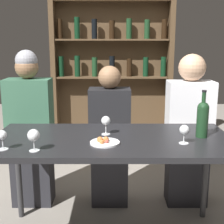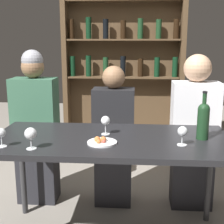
{
  "view_description": "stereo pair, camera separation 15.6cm",
  "coord_description": "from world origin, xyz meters",
  "px_view_note": "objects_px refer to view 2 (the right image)",
  "views": [
    {
      "loc": [
        0.0,
        -1.97,
        1.37
      ],
      "look_at": [
        0.0,
        0.11,
        0.91
      ],
      "focal_mm": 50.0,
      "sensor_mm": 36.0,
      "label": 1
    },
    {
      "loc": [
        0.16,
        -1.97,
        1.37
      ],
      "look_at": [
        0.0,
        0.11,
        0.91
      ],
      "focal_mm": 50.0,
      "sensor_mm": 36.0,
      "label": 2
    }
  ],
  "objects_px": {
    "wine_bottle": "(203,119)",
    "wine_glass_0": "(182,132)",
    "wine_glass_2": "(31,134)",
    "food_plate_0": "(102,142)",
    "seated_person_center": "(113,141)",
    "seated_person_right": "(194,136)",
    "wine_glass_1": "(105,121)",
    "wine_glass_3": "(1,134)",
    "seated_person_left": "(36,131)"
  },
  "relations": [
    {
      "from": "wine_glass_1",
      "to": "seated_person_left",
      "type": "bearing_deg",
      "value": 144.04
    },
    {
      "from": "food_plate_0",
      "to": "seated_person_left",
      "type": "xyz_separation_m",
      "value": [
        -0.64,
        0.66,
        -0.13
      ]
    },
    {
      "from": "wine_bottle",
      "to": "seated_person_right",
      "type": "distance_m",
      "value": 0.59
    },
    {
      "from": "wine_glass_0",
      "to": "wine_glass_1",
      "type": "height_order",
      "value": "wine_glass_1"
    },
    {
      "from": "wine_glass_3",
      "to": "food_plate_0",
      "type": "xyz_separation_m",
      "value": [
        0.59,
        0.11,
        -0.07
      ]
    },
    {
      "from": "wine_bottle",
      "to": "wine_glass_0",
      "type": "xyz_separation_m",
      "value": [
        -0.15,
        -0.14,
        -0.05
      ]
    },
    {
      "from": "food_plate_0",
      "to": "wine_glass_3",
      "type": "bearing_deg",
      "value": -169.35
    },
    {
      "from": "food_plate_0",
      "to": "wine_glass_2",
      "type": "bearing_deg",
      "value": -161.41
    },
    {
      "from": "wine_bottle",
      "to": "food_plate_0",
      "type": "height_order",
      "value": "wine_bottle"
    },
    {
      "from": "wine_glass_0",
      "to": "seated_person_right",
      "type": "relative_size",
      "value": 0.09
    },
    {
      "from": "wine_bottle",
      "to": "wine_glass_0",
      "type": "bearing_deg",
      "value": -136.9
    },
    {
      "from": "wine_glass_3",
      "to": "wine_glass_1",
      "type": "bearing_deg",
      "value": 27.23
    },
    {
      "from": "wine_glass_2",
      "to": "food_plate_0",
      "type": "relative_size",
      "value": 0.7
    },
    {
      "from": "wine_glass_1",
      "to": "food_plate_0",
      "type": "bearing_deg",
      "value": -91.56
    },
    {
      "from": "wine_glass_1",
      "to": "seated_person_left",
      "type": "distance_m",
      "value": 0.82
    },
    {
      "from": "wine_glass_1",
      "to": "wine_glass_3",
      "type": "distance_m",
      "value": 0.67
    },
    {
      "from": "wine_bottle",
      "to": "wine_glass_1",
      "type": "bearing_deg",
      "value": 175.06
    },
    {
      "from": "wine_bottle",
      "to": "food_plate_0",
      "type": "relative_size",
      "value": 1.68
    },
    {
      "from": "wine_glass_0",
      "to": "food_plate_0",
      "type": "distance_m",
      "value": 0.5
    },
    {
      "from": "seated_person_center",
      "to": "wine_glass_3",
      "type": "bearing_deg",
      "value": -128.72
    },
    {
      "from": "wine_glass_1",
      "to": "wine_glass_2",
      "type": "height_order",
      "value": "wine_glass_2"
    },
    {
      "from": "wine_bottle",
      "to": "seated_person_center",
      "type": "distance_m",
      "value": 0.87
    },
    {
      "from": "wine_glass_2",
      "to": "food_plate_0",
      "type": "height_order",
      "value": "wine_glass_2"
    },
    {
      "from": "wine_glass_1",
      "to": "seated_person_center",
      "type": "bearing_deg",
      "value": 87.3
    },
    {
      "from": "wine_glass_0",
      "to": "wine_glass_1",
      "type": "bearing_deg",
      "value": 158.21
    },
    {
      "from": "wine_bottle",
      "to": "wine_glass_2",
      "type": "distance_m",
      "value": 1.08
    },
    {
      "from": "food_plate_0",
      "to": "seated_person_left",
      "type": "relative_size",
      "value": 0.14
    },
    {
      "from": "wine_glass_1",
      "to": "seated_person_center",
      "type": "xyz_separation_m",
      "value": [
        0.02,
        0.47,
        -0.29
      ]
    },
    {
      "from": "wine_bottle",
      "to": "wine_glass_2",
      "type": "xyz_separation_m",
      "value": [
        -1.05,
        -0.28,
        -0.04
      ]
    },
    {
      "from": "wine_glass_3",
      "to": "seated_person_right",
      "type": "bearing_deg",
      "value": 31.1
    },
    {
      "from": "wine_glass_3",
      "to": "food_plate_0",
      "type": "bearing_deg",
      "value": 10.65
    },
    {
      "from": "wine_glass_2",
      "to": "seated_person_center",
      "type": "bearing_deg",
      "value": 61.65
    },
    {
      "from": "food_plate_0",
      "to": "seated_person_left",
      "type": "bearing_deg",
      "value": 133.88
    },
    {
      "from": "wine_glass_0",
      "to": "seated_person_left",
      "type": "xyz_separation_m",
      "value": [
        -1.13,
        0.66,
        -0.21
      ]
    },
    {
      "from": "food_plate_0",
      "to": "seated_person_center",
      "type": "distance_m",
      "value": 0.69
    },
    {
      "from": "wine_glass_2",
      "to": "food_plate_0",
      "type": "xyz_separation_m",
      "value": [
        0.4,
        0.14,
        -0.08
      ]
    },
    {
      "from": "wine_bottle",
      "to": "seated_person_right",
      "type": "height_order",
      "value": "seated_person_right"
    },
    {
      "from": "seated_person_center",
      "to": "wine_glass_0",
      "type": "bearing_deg",
      "value": -54.79
    },
    {
      "from": "seated_person_right",
      "to": "wine_glass_3",
      "type": "bearing_deg",
      "value": -148.9
    },
    {
      "from": "wine_glass_0",
      "to": "wine_glass_2",
      "type": "relative_size",
      "value": 0.91
    },
    {
      "from": "wine_glass_0",
      "to": "seated_person_left",
      "type": "distance_m",
      "value": 1.33
    },
    {
      "from": "seated_person_center",
      "to": "seated_person_right",
      "type": "relative_size",
      "value": 0.93
    },
    {
      "from": "wine_glass_1",
      "to": "seated_person_right",
      "type": "height_order",
      "value": "seated_person_right"
    },
    {
      "from": "food_plate_0",
      "to": "seated_person_left",
      "type": "distance_m",
      "value": 0.93
    },
    {
      "from": "seated_person_right",
      "to": "wine_glass_0",
      "type": "bearing_deg",
      "value": -106.48
    },
    {
      "from": "wine_bottle",
      "to": "seated_person_right",
      "type": "bearing_deg",
      "value": 84.97
    },
    {
      "from": "wine_bottle",
      "to": "seated_person_left",
      "type": "relative_size",
      "value": 0.24
    },
    {
      "from": "food_plate_0",
      "to": "seated_person_right",
      "type": "relative_size",
      "value": 0.14
    },
    {
      "from": "food_plate_0",
      "to": "wine_bottle",
      "type": "bearing_deg",
      "value": 12.38
    },
    {
      "from": "wine_glass_0",
      "to": "wine_glass_3",
      "type": "bearing_deg",
      "value": -174.08
    }
  ]
}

